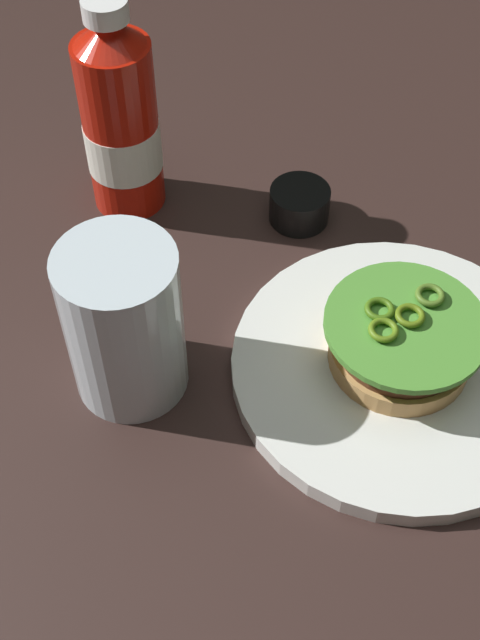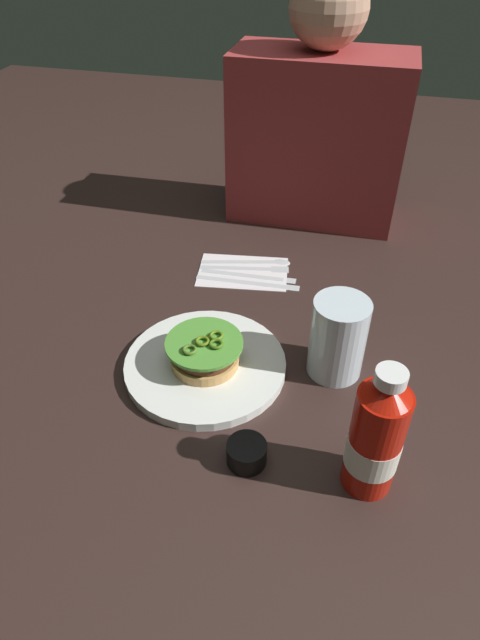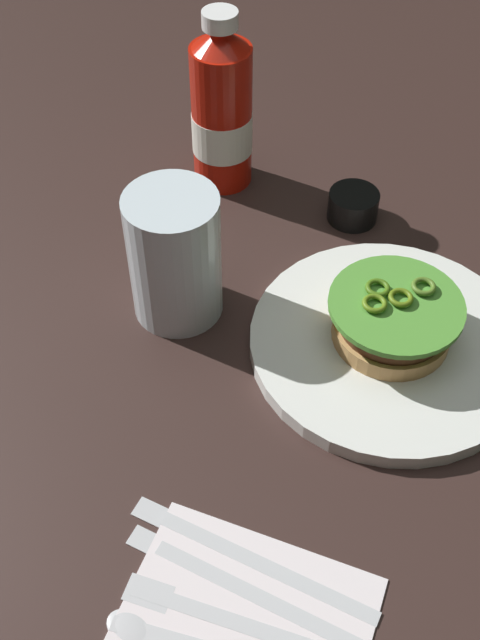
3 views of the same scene
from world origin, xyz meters
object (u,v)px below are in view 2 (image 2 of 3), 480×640
(condiment_cup, at_px, (247,453))
(fork_utensil, at_px, (252,267))
(burger_sandwich, at_px, (205,352))
(spoon_utensil, at_px, (258,261))
(dinner_plate, at_px, (205,365))
(steak_knife, at_px, (254,282))
(ketchup_bottle, at_px, (376,438))
(diner_person, at_px, (318,124))
(water_glass, at_px, (338,338))
(napkin, at_px, (243,272))
(butter_knife, at_px, (254,275))

(condiment_cup, bearing_deg, fork_utensil, 102.25)
(burger_sandwich, xyz_separation_m, spoon_utensil, (0.01, 0.33, -0.04))
(dinner_plate, xyz_separation_m, steak_knife, (0.02, 0.25, -0.00))
(spoon_utensil, bearing_deg, ketchup_bottle, -61.90)
(diner_person, bearing_deg, water_glass, -77.43)
(napkin, xyz_separation_m, steak_knife, (0.03, -0.03, 0.00))
(fork_utensil, relative_size, diner_person, 0.36)
(burger_sandwich, bearing_deg, napkin, 91.78)
(water_glass, distance_m, condiment_cup, 0.24)
(ketchup_bottle, xyz_separation_m, butter_knife, (-0.25, 0.43, -0.08))
(butter_knife, xyz_separation_m, fork_utensil, (-0.01, 0.03, 0.00))
(dinner_plate, bearing_deg, diner_person, 81.24)
(steak_knife, relative_size, fork_utensil, 1.14)
(diner_person, bearing_deg, spoon_utensil, -106.69)
(water_glass, bearing_deg, spoon_utensil, 124.26)
(fork_utensil, bearing_deg, napkin, -136.79)
(burger_sandwich, bearing_deg, ketchup_bottle, -28.61)
(dinner_plate, xyz_separation_m, napkin, (-0.01, 0.29, -0.01))
(condiment_cup, xyz_separation_m, butter_knife, (-0.09, 0.44, -0.01))
(dinner_plate, height_order, butter_knife, dinner_plate)
(condiment_cup, bearing_deg, diner_person, 91.61)
(burger_sandwich, height_order, water_glass, water_glass)
(butter_knife, distance_m, diner_person, 0.37)
(water_glass, relative_size, butter_knife, 0.70)
(burger_sandwich, bearing_deg, spoon_utensil, 87.59)
(dinner_plate, bearing_deg, butter_knife, 86.04)
(water_glass, relative_size, fork_utensil, 0.74)
(steak_knife, relative_size, spoon_utensil, 1.14)
(condiment_cup, distance_m, butter_knife, 0.45)
(diner_person, bearing_deg, fork_utensil, -106.34)
(fork_utensil, xyz_separation_m, spoon_utensil, (0.01, 0.03, 0.00))
(dinner_plate, xyz_separation_m, spoon_utensil, (0.02, 0.33, -0.00))
(butter_knife, bearing_deg, water_glass, -50.43)
(dinner_plate, bearing_deg, spoon_utensil, 87.37)
(steak_knife, relative_size, butter_knife, 1.08)
(spoon_utensil, height_order, diner_person, diner_person)
(water_glass, distance_m, spoon_utensil, 0.34)
(condiment_cup, relative_size, spoon_utensil, 0.30)
(ketchup_bottle, relative_size, steak_knife, 0.98)
(steak_knife, bearing_deg, butter_knife, 101.34)
(diner_person, bearing_deg, ketchup_bottle, -75.81)
(butter_knife, xyz_separation_m, spoon_utensil, (-0.00, 0.05, 0.00))
(spoon_utensil, bearing_deg, burger_sandwich, -92.41)
(water_glass, xyz_separation_m, butter_knife, (-0.19, 0.23, -0.06))
(water_glass, distance_m, butter_knife, 0.30)
(condiment_cup, xyz_separation_m, fork_utensil, (-0.10, 0.46, -0.01))
(water_glass, height_order, spoon_utensil, water_glass)
(dinner_plate, relative_size, butter_knife, 1.36)
(fork_utensil, bearing_deg, diner_person, 73.66)
(dinner_plate, relative_size, water_glass, 1.93)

